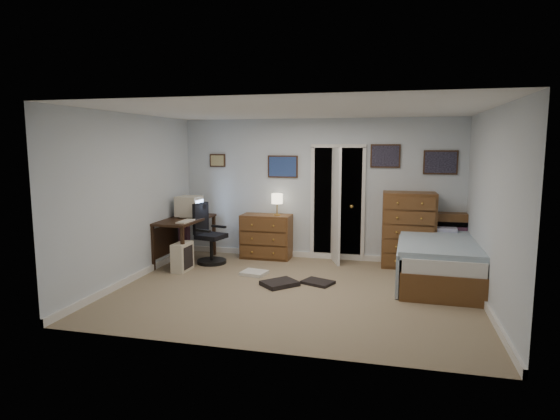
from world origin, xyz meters
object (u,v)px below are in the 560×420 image
object	(u,v)px
computer_desk	(180,228)
low_dresser	(266,236)
bed	(438,260)
tall_dresser	(408,230)
office_chair	(209,240)

from	to	relation	value
computer_desk	low_dresser	xyz separation A→B (m)	(1.39, 0.63, -0.20)
low_dresser	bed	distance (m)	3.01
computer_desk	bed	world-z (taller)	computer_desk
tall_dresser	computer_desk	bearing A→B (deg)	-173.23
computer_desk	low_dresser	distance (m)	1.54
low_dresser	tall_dresser	distance (m)	2.48
computer_desk	office_chair	distance (m)	0.55
tall_dresser	bed	world-z (taller)	tall_dresser
computer_desk	bed	xyz separation A→B (m)	(4.28, -0.21, -0.26)
office_chair	computer_desk	bearing A→B (deg)	-162.70
tall_dresser	bed	xyz separation A→B (m)	(0.42, -0.81, -0.30)
tall_dresser	bed	size ratio (longest dim) A/B	0.57
computer_desk	low_dresser	bearing A→B (deg)	25.83
low_dresser	bed	xyz separation A→B (m)	(2.89, -0.83, -0.06)
low_dresser	tall_dresser	size ratio (longest dim) A/B	0.71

